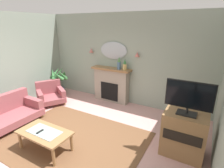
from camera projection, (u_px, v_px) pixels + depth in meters
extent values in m
cube|color=#C6938E|center=(66.00, 147.00, 3.89)|extent=(6.59, 6.49, 0.10)
cube|color=#93A393|center=(123.00, 59.00, 5.72)|extent=(6.59, 0.10, 2.87)
cube|color=brown|center=(72.00, 140.00, 4.04)|extent=(3.20, 2.40, 0.01)
cube|color=gray|center=(111.00, 85.00, 5.98)|extent=(1.20, 0.28, 1.10)
cube|color=black|center=(110.00, 91.00, 5.95)|extent=(0.64, 0.12, 0.60)
cube|color=olive|center=(111.00, 69.00, 5.78)|extent=(1.36, 0.36, 0.06)
cylinder|color=#4C7093|center=(119.00, 66.00, 5.58)|extent=(0.12, 0.12, 0.24)
cone|color=#4C8447|center=(119.00, 59.00, 5.51)|extent=(0.10, 0.10, 0.16)
cylinder|color=tan|center=(125.00, 67.00, 5.49)|extent=(0.12, 0.12, 0.19)
cone|color=#38753D|center=(125.00, 61.00, 5.43)|extent=(0.10, 0.10, 0.16)
ellipsoid|color=#B2BCC6|center=(113.00, 51.00, 5.72)|extent=(0.96, 0.06, 0.56)
cone|color=#D17066|center=(91.00, 50.00, 6.09)|extent=(0.14, 0.14, 0.14)
cone|color=#D17066|center=(137.00, 54.00, 5.30)|extent=(0.14, 0.14, 0.14)
cube|color=olive|center=(44.00, 133.00, 3.59)|extent=(1.10, 0.60, 0.04)
cube|color=#8C9E99|center=(44.00, 132.00, 3.58)|extent=(0.72, 0.36, 0.01)
cylinder|color=olive|center=(20.00, 141.00, 3.69)|extent=(0.06, 0.06, 0.40)
cylinder|color=olive|center=(54.00, 157.00, 3.23)|extent=(0.06, 0.06, 0.40)
cylinder|color=olive|center=(39.00, 129.00, 4.09)|extent=(0.06, 0.06, 0.40)
cylinder|color=olive|center=(72.00, 143.00, 3.63)|extent=(0.06, 0.06, 0.40)
cube|color=black|center=(40.00, 132.00, 3.57)|extent=(0.04, 0.16, 0.02)
cube|color=#934C51|center=(7.00, 121.00, 4.49)|extent=(0.86, 1.71, 0.18)
cube|color=#934C51|center=(32.00, 102.00, 5.06)|extent=(0.76, 0.17, 0.24)
cylinder|color=olive|center=(42.00, 116.00, 5.00)|extent=(0.07, 0.07, 0.10)
cylinder|color=olive|center=(26.00, 110.00, 5.33)|extent=(0.07, 0.07, 0.10)
cube|color=#934C51|center=(51.00, 98.00, 5.86)|extent=(1.10, 1.10, 0.16)
cube|color=#934C51|center=(48.00, 87.00, 6.04)|extent=(0.55, 0.77, 0.45)
cube|color=#934C51|center=(40.00, 95.00, 5.64)|extent=(0.69, 0.49, 0.22)
cube|color=#934C51|center=(61.00, 91.00, 5.96)|extent=(0.69, 0.49, 0.22)
cylinder|color=olive|center=(43.00, 108.00, 5.46)|extent=(0.06, 0.06, 0.10)
cylinder|color=olive|center=(65.00, 104.00, 5.78)|extent=(0.06, 0.06, 0.10)
cylinder|color=olive|center=(39.00, 100.00, 6.02)|extent=(0.06, 0.06, 0.10)
cylinder|color=olive|center=(60.00, 97.00, 6.34)|extent=(0.06, 0.06, 0.10)
cube|color=olive|center=(184.00, 134.00, 3.49)|extent=(0.80, 0.56, 0.90)
cube|color=black|center=(182.00, 138.00, 3.23)|extent=(0.68, 0.02, 0.20)
cube|color=black|center=(187.00, 113.00, 3.33)|extent=(0.36, 0.24, 0.03)
cylinder|color=black|center=(187.00, 110.00, 3.31)|extent=(0.04, 0.04, 0.10)
cube|color=black|center=(189.00, 95.00, 3.21)|extent=(0.84, 0.04, 0.52)
cube|color=black|center=(189.00, 95.00, 3.19)|extent=(0.80, 0.01, 0.48)
cylinder|color=#474C56|center=(60.00, 92.00, 6.54)|extent=(0.35, 0.35, 0.31)
cylinder|color=brown|center=(60.00, 83.00, 6.44)|extent=(0.07, 0.07, 0.33)
cone|color=#38753D|center=(62.00, 75.00, 6.21)|extent=(0.18, 0.44, 0.46)
cone|color=#38753D|center=(64.00, 73.00, 6.39)|extent=(0.46, 0.42, 0.35)
cone|color=#38753D|center=(59.00, 72.00, 6.51)|extent=(0.40, 0.35, 0.47)
cone|color=#38753D|center=(55.00, 73.00, 6.44)|extent=(0.19, 0.48, 0.42)
cone|color=#38753D|center=(53.00, 74.00, 6.26)|extent=(0.45, 0.40, 0.40)
cone|color=#38753D|center=(57.00, 75.00, 6.14)|extent=(0.46, 0.36, 0.42)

